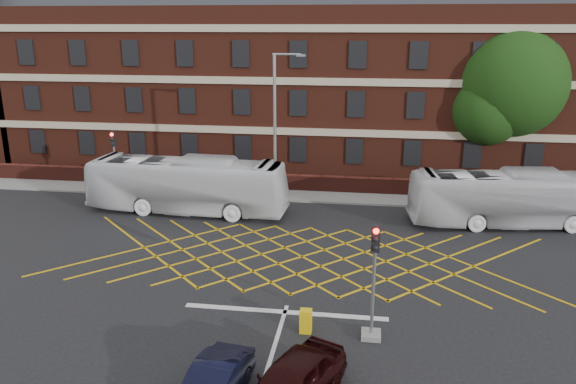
# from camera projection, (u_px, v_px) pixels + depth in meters

# --- Properties ---
(ground) EXTENTS (120.00, 120.00, 0.00)m
(ground) POSITION_uv_depth(u_px,v_px,m) (297.00, 274.00, 25.20)
(ground) COLOR black
(ground) RESTS_ON ground
(victorian_building) EXTENTS (51.00, 12.17, 20.40)m
(victorian_building) POSITION_uv_depth(u_px,v_px,m) (337.00, 63.00, 43.75)
(victorian_building) COLOR #532015
(victorian_building) RESTS_ON ground
(boundary_wall) EXTENTS (56.00, 0.50, 1.10)m
(boundary_wall) POSITION_uv_depth(u_px,v_px,m) (322.00, 184.00, 37.36)
(boundary_wall) COLOR #501C15
(boundary_wall) RESTS_ON ground
(far_pavement) EXTENTS (60.00, 3.00, 0.12)m
(far_pavement) POSITION_uv_depth(u_px,v_px,m) (320.00, 195.00, 36.55)
(far_pavement) COLOR slate
(far_pavement) RESTS_ON ground
(box_junction_hatching) EXTENTS (8.22, 8.22, 0.02)m
(box_junction_hatching) POSITION_uv_depth(u_px,v_px,m) (302.00, 257.00, 27.09)
(box_junction_hatching) COLOR #CC990C
(box_junction_hatching) RESTS_ON ground
(stop_line) EXTENTS (8.00, 0.30, 0.02)m
(stop_line) POSITION_uv_depth(u_px,v_px,m) (285.00, 312.00, 21.88)
(stop_line) COLOR silver
(stop_line) RESTS_ON ground
(bus_left) EXTENTS (12.01, 3.42, 3.31)m
(bus_left) POSITION_uv_depth(u_px,v_px,m) (187.00, 185.00, 33.14)
(bus_left) COLOR white
(bus_left) RESTS_ON ground
(bus_right) EXTENTS (11.38, 3.84, 3.11)m
(bus_right) POSITION_uv_depth(u_px,v_px,m) (512.00, 198.00, 30.93)
(bus_right) COLOR silver
(bus_right) RESTS_ON ground
(car_maroon) EXTENTS (3.40, 4.69, 1.48)m
(car_maroon) POSITION_uv_depth(u_px,v_px,m) (292.00, 383.00, 16.37)
(car_maroon) COLOR black
(car_maroon) RESTS_ON ground
(deciduous_tree) EXTENTS (7.73, 7.55, 10.72)m
(deciduous_tree) POSITION_uv_depth(u_px,v_px,m) (509.00, 91.00, 38.10)
(deciduous_tree) COLOR black
(deciduous_tree) RESTS_ON ground
(traffic_light_near) EXTENTS (0.70, 0.70, 4.27)m
(traffic_light_near) POSITION_uv_depth(u_px,v_px,m) (373.00, 293.00, 19.62)
(traffic_light_near) COLOR slate
(traffic_light_near) RESTS_ON ground
(traffic_light_far) EXTENTS (0.70, 0.70, 4.27)m
(traffic_light_far) POSITION_uv_depth(u_px,v_px,m) (116.00, 170.00, 36.02)
(traffic_light_far) COLOR slate
(traffic_light_far) RESTS_ON ground
(street_lamp) EXTENTS (2.25, 1.00, 9.22)m
(street_lamp) POSITION_uv_depth(u_px,v_px,m) (276.00, 158.00, 33.01)
(street_lamp) COLOR slate
(street_lamp) RESTS_ON ground
(direction_signs) EXTENTS (1.10, 0.16, 2.20)m
(direction_signs) POSITION_uv_depth(u_px,v_px,m) (138.00, 169.00, 37.84)
(direction_signs) COLOR gray
(direction_signs) RESTS_ON ground
(utility_cabinet) EXTENTS (0.43, 0.38, 0.89)m
(utility_cabinet) POSITION_uv_depth(u_px,v_px,m) (306.00, 321.00, 20.35)
(utility_cabinet) COLOR #E1B70D
(utility_cabinet) RESTS_ON ground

